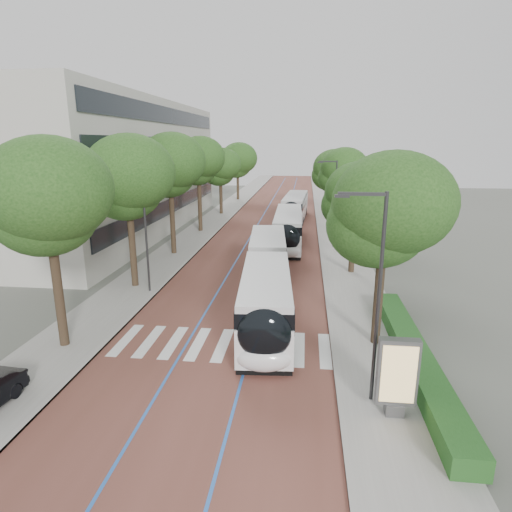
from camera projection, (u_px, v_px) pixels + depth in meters
The scene contains 20 objects.
ground at pixel (215, 355), 20.22m from camera, with size 160.00×160.00×0.00m, color #51544C.
road at pixel (275, 215), 58.60m from camera, with size 11.00×140.00×0.02m, color brown.
sidewalk_left at pixel (221, 214), 59.42m from camera, with size 4.00×140.00×0.12m, color gray.
sidewalk_right at pixel (330, 216), 57.76m from camera, with size 4.00×140.00×0.12m, color gray.
kerb_left at pixel (235, 214), 59.21m from camera, with size 0.20×140.00×0.14m, color gray.
kerb_right at pixel (316, 215), 57.97m from camera, with size 0.20×140.00×0.14m, color gray.
zebra_crossing at pixel (223, 345), 21.15m from camera, with size 10.55×3.60×0.01m.
lane_line_left at pixel (263, 215), 58.77m from camera, with size 0.12×126.00×0.01m, color #245AB4.
lane_line_right at pixel (287, 215), 58.42m from camera, with size 0.12×126.00×0.01m, color #245AB4.
office_building at pixel (93, 167), 47.43m from camera, with size 18.11×40.00×14.00m.
hedge at pixel (414, 355), 19.08m from camera, with size 1.20×14.00×0.80m, color #1C4919.
streetlight_near at pixel (375, 283), 15.36m from camera, with size 1.82×0.20×8.00m.
streetlight_far at pixel (333, 197), 39.35m from camera, with size 1.82×0.20×8.00m.
lamp_post_left at pixel (146, 232), 27.50m from camera, with size 0.14×0.14×8.00m, color #2F2F31.
trees_left at pixel (193, 169), 43.90m from camera, with size 6.16×60.87×9.97m.
trees_right at pixel (344, 182), 40.57m from camera, with size 6.04×47.79×8.83m.
lead_bus at pixel (267, 280), 25.99m from camera, with size 3.91×18.53×3.20m.
bus_queued_0 at pixel (288, 229), 40.93m from camera, with size 2.76×12.44×3.20m.
bus_queued_1 at pixel (295, 208), 54.18m from camera, with size 3.15×12.51×3.20m.
ad_panel at pixel (397, 376), 15.24m from camera, with size 1.43×0.55×2.97m.
Camera 1 is at (4.04, -17.97, 9.75)m, focal length 30.00 mm.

